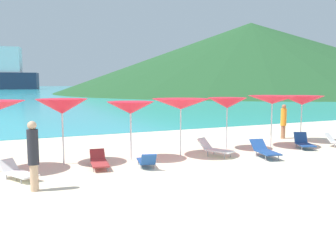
% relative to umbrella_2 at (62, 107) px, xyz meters
% --- Properties ---
extents(ground_plane, '(50.00, 100.00, 0.30)m').
position_rel_umbrella_2_xyz_m(ground_plane, '(3.54, 6.63, -2.24)').
color(ground_plane, beige).
extents(ocean_water, '(650.00, 440.00, 0.02)m').
position_rel_umbrella_2_xyz_m(ocean_water, '(3.54, 226.82, -2.08)').
color(ocean_water, '#2DADBC').
rests_on(ocean_water, ground_plane).
extents(headland_hill, '(126.79, 126.79, 22.89)m').
position_rel_umbrella_2_xyz_m(headland_hill, '(73.70, 84.11, 9.35)').
color(headland_hill, '#235128').
rests_on(headland_hill, ground_plane).
extents(umbrella_2, '(1.96, 1.96, 2.36)m').
position_rel_umbrella_2_xyz_m(umbrella_2, '(0.00, 0.00, 0.00)').
color(umbrella_2, silver).
rests_on(umbrella_2, ground_plane).
extents(umbrella_3, '(1.91, 1.91, 2.23)m').
position_rel_umbrella_2_xyz_m(umbrella_3, '(2.43, -0.40, -0.09)').
color(umbrella_3, silver).
rests_on(umbrella_3, ground_plane).
extents(umbrella_4, '(2.48, 2.48, 2.32)m').
position_rel_umbrella_2_xyz_m(umbrella_4, '(4.47, -0.56, 0.01)').
color(umbrella_4, silver).
rests_on(umbrella_4, ground_plane).
extents(umbrella_5, '(1.72, 1.72, 2.30)m').
position_rel_umbrella_2_xyz_m(umbrella_5, '(7.00, -0.09, -0.03)').
color(umbrella_5, silver).
rests_on(umbrella_5, ground_plane).
extents(umbrella_6, '(2.35, 2.35, 2.36)m').
position_rel_umbrella_2_xyz_m(umbrella_6, '(9.20, -0.44, 0.08)').
color(umbrella_6, silver).
rests_on(umbrella_6, ground_plane).
extents(umbrella_7, '(2.30, 2.30, 2.31)m').
position_rel_umbrella_2_xyz_m(umbrella_7, '(11.56, 0.08, -0.01)').
color(umbrella_7, silver).
rests_on(umbrella_7, ground_plane).
extents(lounge_chair_0, '(0.97, 1.75, 0.63)m').
position_rel_umbrella_2_xyz_m(lounge_chair_0, '(7.40, -2.14, -1.79)').
color(lounge_chair_0, '#1E478C').
rests_on(lounge_chair_0, ground_plane).
extents(lounge_chair_3, '(0.78, 1.67, 0.53)m').
position_rel_umbrella_2_xyz_m(lounge_chair_3, '(1.03, -1.04, -1.86)').
color(lounge_chair_3, '#A53333').
rests_on(lounge_chair_3, ground_plane).
extents(lounge_chair_4, '(0.80, 1.43, 0.59)m').
position_rel_umbrella_2_xyz_m(lounge_chair_4, '(2.53, -1.76, -1.85)').
color(lounge_chair_4, '#1E478C').
rests_on(lounge_chair_4, ground_plane).
extents(lounge_chair_5, '(1.17, 1.55, 0.55)m').
position_rel_umbrella_2_xyz_m(lounge_chair_5, '(-1.61, -1.52, -1.86)').
color(lounge_chair_5, white).
rests_on(lounge_chair_5, ground_plane).
extents(lounge_chair_6, '(1.13, 1.57, 0.68)m').
position_rel_umbrella_2_xyz_m(lounge_chair_6, '(5.73, -1.12, -1.78)').
color(lounge_chair_6, white).
rests_on(lounge_chair_6, ground_plane).
extents(lounge_chair_8, '(1.11, 1.43, 0.68)m').
position_rel_umbrella_2_xyz_m(lounge_chair_8, '(10.34, -1.32, -1.82)').
color(lounge_chair_8, '#1E478C').
rests_on(lounge_chair_8, ground_plane).
extents(beachgoer_0, '(0.30, 0.30, 1.82)m').
position_rel_umbrella_2_xyz_m(beachgoer_0, '(11.55, 1.30, -1.11)').
color(beachgoer_0, '#A3704C').
rests_on(beachgoer_0, ground_plane).
extents(beachgoer_1, '(0.30, 0.30, 1.92)m').
position_rel_umbrella_2_xyz_m(beachgoer_1, '(-1.23, -3.01, -1.05)').
color(beachgoer_1, '#DBAA84').
rests_on(beachgoer_1, ground_plane).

